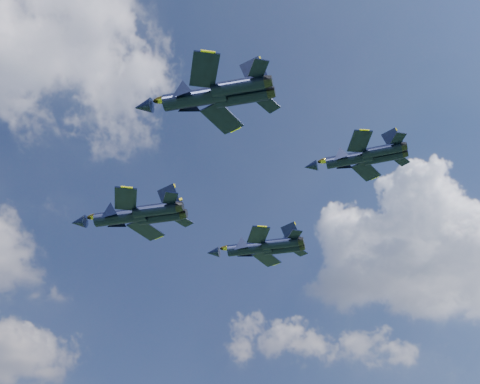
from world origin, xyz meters
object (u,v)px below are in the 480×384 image
jet_right (246,248)px  jet_slot (346,159)px  jet_lead (117,217)px  jet_left (190,98)px

jet_right → jet_slot: 25.56m
jet_lead → jet_left: size_ratio=1.06×
jet_right → jet_slot: jet_right is taller
jet_lead → jet_right: jet_right is taller
jet_left → jet_slot: (22.51, 0.41, 0.63)m
jet_lead → jet_left: 25.70m
jet_lead → jet_right: (21.61, 0.31, 1.36)m
jet_left → jet_slot: jet_slot is taller
jet_left → jet_slot: 22.53m
jet_lead → jet_slot: (21.28, -25.25, 1.62)m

